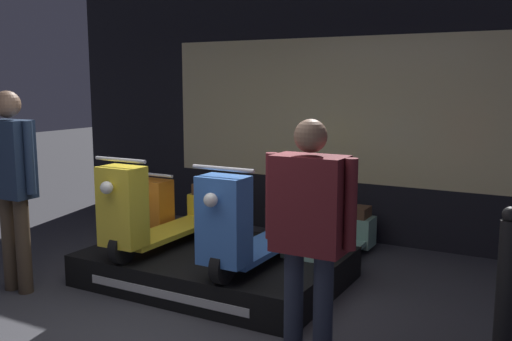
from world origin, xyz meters
TOP-DOWN VIEW (x-y plane):
  - shop_wall_back at (0.00, 3.38)m, footprint 7.65×0.09m
  - display_platform at (-0.28, 1.33)m, footprint 2.32×1.60m
  - scooter_display_left at (-0.81, 1.23)m, footprint 0.55×1.79m
  - scooter_display_right at (0.24, 1.23)m, footprint 0.55×1.79m
  - scooter_backrow_0 at (-1.24, 2.17)m, footprint 0.55×1.79m
  - scooter_backrow_1 at (-0.36, 2.17)m, footprint 0.55×1.79m
  - scooter_backrow_2 at (0.53, 2.17)m, footprint 0.55×1.79m
  - person_left_browsing at (-1.72, 0.25)m, footprint 0.57×0.24m
  - person_right_browsing at (1.14, 0.25)m, footprint 0.63×0.26m
  - street_bollard at (2.27, 0.90)m, footprint 0.12×0.12m

SIDE VIEW (x-z plane):
  - display_platform at x=-0.28m, z-range 0.00..0.30m
  - scooter_backrow_0 at x=-1.24m, z-range -0.12..0.82m
  - scooter_backrow_1 at x=-0.36m, z-range -0.12..0.82m
  - scooter_backrow_2 at x=0.53m, z-range -0.12..0.82m
  - street_bollard at x=2.27m, z-range 0.00..1.08m
  - scooter_display_left at x=-0.81m, z-range 0.17..1.11m
  - scooter_display_right at x=0.24m, z-range 0.17..1.11m
  - person_right_browsing at x=1.14m, z-range 0.16..1.82m
  - person_left_browsing at x=-1.72m, z-range 0.17..1.97m
  - shop_wall_back at x=0.00m, z-range 0.00..3.20m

